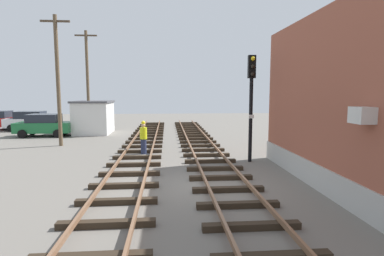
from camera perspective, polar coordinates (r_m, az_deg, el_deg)
ground_plane at (r=11.52m, az=2.40°, el=-10.73°), size 80.00×80.00×0.00m
track_near_building at (r=11.59m, az=6.01°, el=-9.99°), size 2.50×47.39×0.32m
track_centre at (r=11.51m, az=-12.50°, el=-10.22°), size 2.50×47.39×0.32m
signal_mast at (r=15.31m, az=10.95°, el=5.94°), size 0.36×0.40×5.23m
control_hut at (r=27.25m, az=-17.80°, el=1.96°), size 3.00×3.80×2.76m
parked_car_green at (r=26.87m, az=-25.75°, el=0.52°), size 4.20×2.04×1.76m
parked_car_white at (r=31.54m, az=-27.80°, el=1.21°), size 4.20×2.04×1.76m
utility_pole_near at (r=21.48m, az=-23.66°, el=8.41°), size 1.80×0.24×8.26m
utility_pole_far at (r=27.35m, az=-18.83°, el=8.36°), size 1.80×0.24×8.52m
track_worker_foreground at (r=17.40m, az=-9.01°, el=-1.76°), size 0.40×0.40×1.87m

